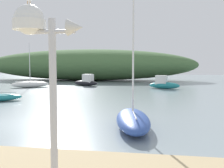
{
  "coord_description": "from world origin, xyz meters",
  "views": [
    {
      "loc": [
        6.66,
        -10.82,
        2.76
      ],
      "look_at": [
        4.08,
        5.19,
        1.51
      ],
      "focal_mm": 41.67,
      "sensor_mm": 36.0,
      "label": 1
    }
  ],
  "objects_px": {
    "sailboat_far_left": "(30,84)",
    "sailboat_off_point": "(133,120)",
    "mast_structure": "(38,42)",
    "motorboat_east_reach": "(86,82)",
    "motorboat_outer_mooring": "(163,84)"
  },
  "relations": [
    {
      "from": "sailboat_far_left",
      "to": "sailboat_off_point",
      "type": "bearing_deg",
      "value": -52.66
    },
    {
      "from": "mast_structure",
      "to": "sailboat_far_left",
      "type": "xyz_separation_m",
      "value": [
        -12.58,
        24.71,
        -2.72
      ]
    },
    {
      "from": "motorboat_east_reach",
      "to": "sailboat_far_left",
      "type": "bearing_deg",
      "value": -150.48
    },
    {
      "from": "motorboat_east_reach",
      "to": "sailboat_off_point",
      "type": "height_order",
      "value": "sailboat_off_point"
    },
    {
      "from": "motorboat_outer_mooring",
      "to": "sailboat_off_point",
      "type": "xyz_separation_m",
      "value": [
        -1.95,
        -18.72,
        -0.15
      ]
    },
    {
      "from": "mast_structure",
      "to": "motorboat_east_reach",
      "type": "height_order",
      "value": "mast_structure"
    },
    {
      "from": "motorboat_outer_mooring",
      "to": "sailboat_off_point",
      "type": "distance_m",
      "value": 18.82
    },
    {
      "from": "motorboat_east_reach",
      "to": "motorboat_outer_mooring",
      "type": "xyz_separation_m",
      "value": [
        9.56,
        -2.47,
        0.01
      ]
    },
    {
      "from": "mast_structure",
      "to": "motorboat_outer_mooring",
      "type": "relative_size",
      "value": 0.97
    },
    {
      "from": "mast_structure",
      "to": "sailboat_off_point",
      "type": "relative_size",
      "value": 0.63
    },
    {
      "from": "motorboat_east_reach",
      "to": "sailboat_off_point",
      "type": "xyz_separation_m",
      "value": [
        7.61,
        -21.19,
        -0.14
      ]
    },
    {
      "from": "sailboat_far_left",
      "to": "motorboat_outer_mooring",
      "type": "xyz_separation_m",
      "value": [
        15.54,
        0.91,
        0.15
      ]
    },
    {
      "from": "mast_structure",
      "to": "motorboat_outer_mooring",
      "type": "bearing_deg",
      "value": 83.42
    },
    {
      "from": "mast_structure",
      "to": "motorboat_east_reach",
      "type": "relative_size",
      "value": 0.96
    },
    {
      "from": "mast_structure",
      "to": "sailboat_off_point",
      "type": "distance_m",
      "value": 7.49
    }
  ]
}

